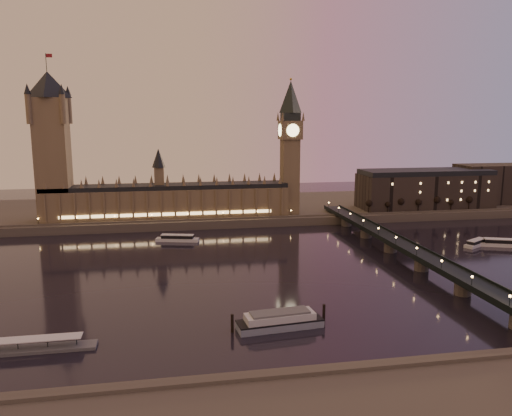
{
  "coord_description": "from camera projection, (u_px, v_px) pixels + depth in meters",
  "views": [
    {
      "loc": [
        -39.38,
        -255.19,
        79.5
      ],
      "look_at": [
        12.04,
        35.0,
        26.71
      ],
      "focal_mm": 35.0,
      "sensor_mm": 36.0,
      "label": 1
    }
  ],
  "objects": [
    {
      "name": "palace_of_westminster",
      "position": [
        168.0,
        197.0,
        374.67
      ],
      "size": [
        180.0,
        26.62,
        52.0
      ],
      "color": "brown",
      "rests_on": "ground"
    },
    {
      "name": "cruise_boat_c",
      "position": [
        476.0,
        243.0,
        316.15
      ],
      "size": [
        21.39,
        15.78,
        4.28
      ],
      "rotation": [
        0.0,
        0.0,
        0.53
      ],
      "color": "silver",
      "rests_on": "ground"
    },
    {
      "name": "cruise_boat_a",
      "position": [
        177.0,
        238.0,
        328.23
      ],
      "size": [
        28.78,
        12.75,
        4.5
      ],
      "rotation": [
        0.0,
        0.0,
        -0.25
      ],
      "color": "silver",
      "rests_on": "ground"
    },
    {
      "name": "cruise_boat_b",
      "position": [
        501.0,
        243.0,
        315.18
      ],
      "size": [
        27.09,
        15.32,
        4.88
      ],
      "rotation": [
        0.0,
        0.0,
        -0.35
      ],
      "color": "silver",
      "rests_on": "ground"
    },
    {
      "name": "bare_tree_1",
      "position": [
        386.0,
        203.0,
        393.54
      ],
      "size": [
        5.13,
        5.13,
        10.43
      ],
      "color": "black",
      "rests_on": "ground"
    },
    {
      "name": "bare_tree_4",
      "position": [
        436.0,
        202.0,
        400.94
      ],
      "size": [
        5.13,
        5.13,
        10.43
      ],
      "color": "black",
      "rests_on": "ground"
    },
    {
      "name": "big_ben",
      "position": [
        290.0,
        139.0,
        383.39
      ],
      "size": [
        17.68,
        17.68,
        104.0
      ],
      "color": "brown",
      "rests_on": "ground"
    },
    {
      "name": "bare_tree_5",
      "position": [
        452.0,
        201.0,
        403.41
      ],
      "size": [
        5.13,
        5.13,
        10.43
      ],
      "color": "black",
      "rests_on": "ground"
    },
    {
      "name": "ground",
      "position": [
        245.0,
        269.0,
        268.12
      ],
      "size": [
        700.0,
        700.0,
        0.0
      ],
      "primitive_type": "plane",
      "color": "black",
      "rests_on": "ground"
    },
    {
      "name": "bare_tree_3",
      "position": [
        419.0,
        202.0,
        398.47
      ],
      "size": [
        5.13,
        5.13,
        10.43
      ],
      "color": "black",
      "rests_on": "ground"
    },
    {
      "name": "bare_tree_0",
      "position": [
        368.0,
        204.0,
        391.07
      ],
      "size": [
        5.13,
        5.13,
        10.43
      ],
      "color": "black",
      "rests_on": "ground"
    },
    {
      "name": "city_block",
      "position": [
        448.0,
        187.0,
        424.59
      ],
      "size": [
        155.0,
        45.0,
        34.0
      ],
      "color": "black",
      "rests_on": "ground"
    },
    {
      "name": "moored_barge",
      "position": [
        280.0,
        320.0,
        192.0
      ],
      "size": [
        38.31,
        12.62,
        7.06
      ],
      "rotation": [
        0.0,
        0.0,
        0.1
      ],
      "color": "gray",
      "rests_on": "ground"
    },
    {
      "name": "bare_tree_2",
      "position": [
        403.0,
        203.0,
        396.01
      ],
      "size": [
        5.13,
        5.13,
        10.43
      ],
      "color": "black",
      "rests_on": "ground"
    },
    {
      "name": "westminster_bridge",
      "position": [
        405.0,
        251.0,
        282.88
      ],
      "size": [
        13.2,
        260.0,
        15.3
      ],
      "color": "black",
      "rests_on": "ground"
    },
    {
      "name": "pontoon_pier",
      "position": [
        35.0,
        347.0,
        173.23
      ],
      "size": [
        40.81,
        6.8,
        10.88
      ],
      "color": "#595B5E",
      "rests_on": "ground"
    },
    {
      "name": "far_embankment",
      "position": [
        250.0,
        208.0,
        432.67
      ],
      "size": [
        560.0,
        130.0,
        6.0
      ],
      "primitive_type": "cube",
      "color": "#423D35",
      "rests_on": "ground"
    },
    {
      "name": "bare_tree_6",
      "position": [
        468.0,
        201.0,
        405.88
      ],
      "size": [
        5.13,
        5.13,
        10.43
      ],
      "color": "black",
      "rests_on": "ground"
    },
    {
      "name": "victoria_tower",
      "position": [
        52.0,
        138.0,
        353.19
      ],
      "size": [
        31.68,
        31.68,
        118.0
      ],
      "color": "brown",
      "rests_on": "ground"
    }
  ]
}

